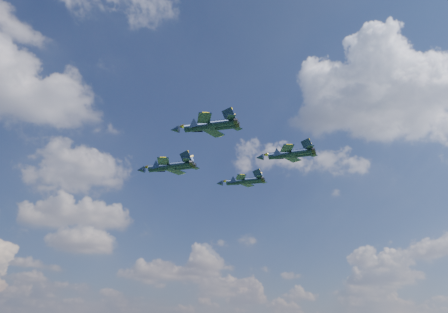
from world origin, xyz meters
TOP-DOWN VIEW (x-y plane):
  - jet_lead at (-6.38, 16.22)m, footprint 14.96×15.12m
  - jet_left at (-6.94, -8.55)m, footprint 14.35×13.61m
  - jet_right at (15.60, 15.37)m, footprint 12.86×12.73m
  - jet_slot at (14.76, -7.37)m, footprint 12.87×13.18m

SIDE VIEW (x-z plane):
  - jet_slot at x=14.76m, z-range 57.58..61.12m
  - jet_right at x=15.60m, z-range 57.95..61.43m
  - jet_lead at x=-6.38m, z-range 58.33..62.42m
  - jet_left at x=-6.94m, z-range 59.35..63.16m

